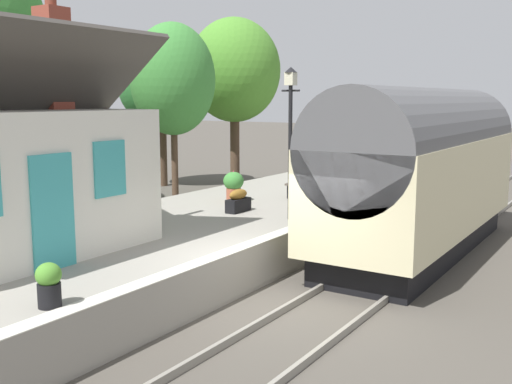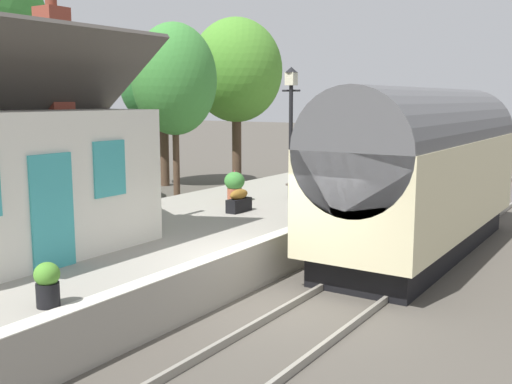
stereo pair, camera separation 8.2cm
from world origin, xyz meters
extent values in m
plane|color=#4C473F|center=(0.00, 0.00, 0.00)|extent=(160.00, 160.00, 0.00)
cube|color=gray|center=(0.00, 3.90, 0.49)|extent=(32.00, 5.81, 0.98)
cube|color=beige|center=(0.00, 1.18, 0.99)|extent=(32.00, 0.36, 0.02)
cube|color=gray|center=(0.00, -1.62, 0.07)|extent=(52.00, 0.08, 0.14)
cube|color=gray|center=(0.00, -0.18, 0.07)|extent=(52.00, 0.08, 0.14)
cube|color=black|center=(5.80, -0.90, 0.35)|extent=(8.51, 2.29, 0.70)
cube|color=beige|center=(5.80, -0.90, 1.85)|extent=(9.25, 2.70, 2.30)
cylinder|color=#515154|center=(5.80, -0.90, 3.00)|extent=(9.25, 2.65, 2.65)
cube|color=black|center=(5.80, 0.47, 2.14)|extent=(7.86, 0.03, 0.80)
cylinder|color=black|center=(8.58, -0.90, 0.35)|extent=(0.70, 2.16, 0.70)
cylinder|color=black|center=(3.03, -0.90, 0.35)|extent=(0.70, 2.16, 0.70)
cube|color=black|center=(10.45, -0.90, 2.25)|extent=(0.04, 2.16, 0.90)
cylinder|color=#F2EDCC|center=(10.47, -0.90, 1.27)|extent=(0.06, 0.24, 0.24)
cube|color=red|center=(10.51, -0.90, 0.82)|extent=(0.16, 2.56, 0.24)
cube|color=#47423D|center=(-2.69, 4.05, 4.55)|extent=(6.32, 2.12, 1.71)
cube|color=brown|center=(-0.98, 4.98, 4.88)|extent=(0.56, 0.56, 2.13)
cube|color=teal|center=(-2.68, 3.10, 2.03)|extent=(0.90, 0.06, 2.10)
cube|color=teal|center=(-1.28, 3.10, 2.68)|extent=(0.80, 0.05, 1.10)
cube|color=brown|center=(6.95, 3.28, 1.43)|extent=(1.40, 0.42, 0.06)
cube|color=brown|center=(6.95, 3.10, 1.66)|extent=(1.40, 0.12, 0.40)
cube|color=black|center=(6.39, 3.28, 1.20)|extent=(0.06, 0.36, 0.44)
cube|color=black|center=(7.51, 3.27, 1.20)|extent=(0.06, 0.36, 0.44)
cube|color=brown|center=(10.15, 3.43, 1.43)|extent=(1.40, 0.40, 0.06)
cube|color=brown|center=(10.15, 3.25, 1.66)|extent=(1.40, 0.11, 0.40)
cube|color=black|center=(9.59, 3.43, 1.20)|extent=(0.06, 0.36, 0.44)
cube|color=black|center=(10.71, 3.43, 1.20)|extent=(0.06, 0.36, 0.44)
cylinder|color=black|center=(-4.04, 1.53, 1.16)|extent=(0.34, 0.34, 0.36)
ellipsoid|color=#4C8C2D|center=(-4.04, 1.53, 1.48)|extent=(0.38, 0.38, 0.36)
cylinder|color=#9E5138|center=(5.08, 4.58, 1.18)|extent=(0.44, 0.44, 0.40)
ellipsoid|color=#3D8438|center=(5.08, 4.58, 1.59)|extent=(0.62, 0.62, 0.55)
cone|color=#D82056|center=(5.08, 4.58, 1.81)|extent=(0.11, 0.11, 0.25)
cube|color=black|center=(3.72, 3.48, 1.16)|extent=(0.82, 0.32, 0.37)
ellipsoid|color=olive|center=(3.72, 3.48, 1.46)|extent=(0.73, 0.29, 0.29)
cylinder|color=black|center=(3.59, 1.79, 2.68)|extent=(0.10, 0.10, 3.41)
cylinder|color=black|center=(3.59, 1.79, 4.24)|extent=(0.05, 0.50, 0.05)
cube|color=beige|center=(3.59, 1.79, 4.53)|extent=(0.24, 0.24, 0.32)
cone|color=black|center=(3.59, 1.79, 4.75)|extent=(0.32, 0.32, 0.14)
cylinder|color=black|center=(4.38, 1.82, 1.53)|extent=(0.06, 0.06, 1.10)
cylinder|color=black|center=(4.98, 1.82, 1.53)|extent=(0.06, 0.06, 1.10)
cube|color=maroon|center=(4.68, 1.82, 2.30)|extent=(0.90, 0.06, 0.44)
cube|color=black|center=(4.68, 1.82, 2.30)|extent=(0.96, 0.03, 0.50)
cylinder|color=#4C3828|center=(11.46, 13.10, 1.66)|extent=(0.42, 0.42, 3.32)
ellipsoid|color=#2D7233|center=(11.46, 13.10, 4.67)|extent=(4.09, 3.69, 3.85)
cylinder|color=#4C3828|center=(12.42, 9.65, 1.85)|extent=(0.42, 0.42, 3.69)
ellipsoid|color=#4C8C2D|center=(12.42, 9.65, 5.28)|extent=(4.21, 3.99, 4.54)
cylinder|color=#4C3828|center=(7.34, 8.83, 1.66)|extent=(0.25, 0.25, 3.32)
ellipsoid|color=#3D8438|center=(7.34, 8.83, 4.74)|extent=(3.23, 2.98, 4.05)
camera|label=1|loc=(-9.53, -5.67, 4.04)|focal=42.00mm
camera|label=2|loc=(-9.49, -5.74, 4.04)|focal=42.00mm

